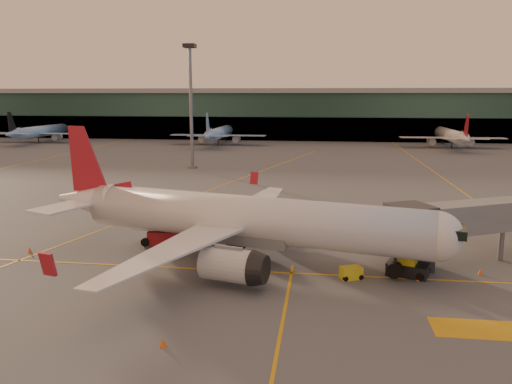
# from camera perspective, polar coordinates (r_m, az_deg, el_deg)

# --- Properties ---
(ground) EXTENTS (600.00, 600.00, 0.00)m
(ground) POSITION_cam_1_polar(r_m,az_deg,el_deg) (40.35, -3.63, -11.36)
(ground) COLOR #4C4F54
(ground) RESTS_ON ground
(taxi_markings) EXTENTS (100.12, 173.00, 0.01)m
(taxi_markings) POSITION_cam_1_polar(r_m,az_deg,el_deg) (83.81, -2.63, 0.47)
(taxi_markings) COLOR gold
(taxi_markings) RESTS_ON ground
(terminal) EXTENTS (400.00, 20.00, 17.60)m
(terminal) POSITION_cam_1_polar(r_m,az_deg,el_deg) (178.64, 5.32, 8.87)
(terminal) COLOR #19382D
(terminal) RESTS_ON ground
(mast_west_near) EXTENTS (2.40, 2.40, 25.60)m
(mast_west_near) POSITION_cam_1_polar(r_m,az_deg,el_deg) (106.18, -7.46, 10.67)
(mast_west_near) COLOR slate
(mast_west_near) RESTS_ON ground
(distant_aircraft_row) EXTENTS (350.00, 34.00, 13.00)m
(distant_aircraft_row) POSITION_cam_1_polar(r_m,az_deg,el_deg) (155.37, 8.90, 5.23)
(distant_aircraft_row) COLOR #85ADDF
(distant_aircraft_row) RESTS_ON ground
(main_airplane) EXTENTS (40.04, 36.45, 12.22)m
(main_airplane) POSITION_cam_1_polar(r_m,az_deg,el_deg) (46.49, -2.37, -3.15)
(main_airplane) COLOR silver
(main_airplane) RESTS_ON ground
(catering_truck) EXTENTS (5.77, 2.87, 4.35)m
(catering_truck) POSITION_cam_1_polar(r_m,az_deg,el_deg) (53.10, -10.73, -3.20)
(catering_truck) COLOR maroon
(catering_truck) RESTS_ON ground
(gpu_cart) EXTENTS (2.09, 1.71, 1.06)m
(gpu_cart) POSITION_cam_1_polar(r_m,az_deg,el_deg) (43.60, 10.82, -9.07)
(gpu_cart) COLOR yellow
(gpu_cart) RESTS_ON ground
(pushback_tug) EXTENTS (3.81, 2.85, 1.75)m
(pushback_tug) POSITION_cam_1_polar(r_m,az_deg,el_deg) (45.40, 16.93, -8.28)
(pushback_tug) COLOR black
(pushback_tug) RESTS_ON ground
(cone_nose) EXTENTS (0.38, 0.38, 0.48)m
(cone_nose) POSITION_cam_1_polar(r_m,az_deg,el_deg) (48.04, 24.25, -8.33)
(cone_nose) COLOR #FB540D
(cone_nose) RESTS_ON ground
(cone_tail) EXTENTS (0.40, 0.40, 0.50)m
(cone_tail) POSITION_cam_1_polar(r_m,az_deg,el_deg) (54.63, -24.45, -6.05)
(cone_tail) COLOR #FB540D
(cone_tail) RESTS_ON ground
(cone_wing_right) EXTENTS (0.43, 0.43, 0.55)m
(cone_wing_right) POSITION_cam_1_polar(r_m,az_deg,el_deg) (32.80, -10.59, -16.56)
(cone_wing_right) COLOR #FB540D
(cone_wing_right) RESTS_ON ground
(cone_wing_left) EXTENTS (0.50, 0.50, 0.63)m
(cone_wing_left) POSITION_cam_1_polar(r_m,az_deg,el_deg) (63.22, -0.50, -2.74)
(cone_wing_left) COLOR #FB540D
(cone_wing_left) RESTS_ON ground
(cone_fwd) EXTENTS (0.41, 0.41, 0.52)m
(cone_fwd) POSITION_cam_1_polar(r_m,az_deg,el_deg) (44.68, 18.08, -9.29)
(cone_fwd) COLOR #FB540D
(cone_fwd) RESTS_ON ground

